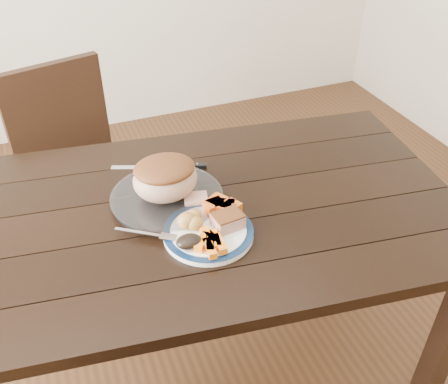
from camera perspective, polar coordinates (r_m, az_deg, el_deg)
name	(u,v)px	position (r m, az deg, el deg)	size (l,w,h in m)	color
ground	(203,357)	(2.06, -2.40, -18.36)	(4.00, 4.00, 0.00)	#472B16
dining_table	(198,231)	(1.57, -3.00, -4.44)	(1.70, 1.10, 0.75)	black
chair_far	(76,165)	(2.19, -16.57, 3.02)	(0.52, 0.52, 0.93)	black
dinner_plate	(208,233)	(1.40, -1.79, -4.72)	(0.25, 0.25, 0.02)	white
plate_rim	(208,231)	(1.40, -1.80, -4.46)	(0.25, 0.25, 0.02)	#0C2040
serving_platter	(167,199)	(1.53, -6.54, -0.75)	(0.33, 0.33, 0.02)	white
pork_slice	(228,221)	(1.40, 0.43, -3.34)	(0.08, 0.06, 0.04)	tan
roasted_potatoes	(191,220)	(1.40, -3.81, -3.22)	(0.08, 0.07, 0.05)	gold
carrot_batons	(211,242)	(1.34, -1.49, -5.77)	(0.08, 0.11, 0.02)	orange
pumpkin_wedges	(222,207)	(1.44, -0.28, -1.75)	(0.10, 0.11, 0.04)	orange
dark_mushroom	(189,241)	(1.34, -4.04, -5.65)	(0.07, 0.05, 0.03)	black
fork	(150,234)	(1.40, -8.46, -4.83)	(0.16, 0.12, 0.00)	silver
roast_joint	(165,179)	(1.49, -6.72, 1.43)	(0.19, 0.17, 0.13)	tan
cut_slice	(196,199)	(1.50, -3.24, -0.79)	(0.07, 0.06, 0.02)	tan
carving_knife	(177,166)	(1.68, -5.42, 2.95)	(0.31, 0.13, 0.01)	silver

